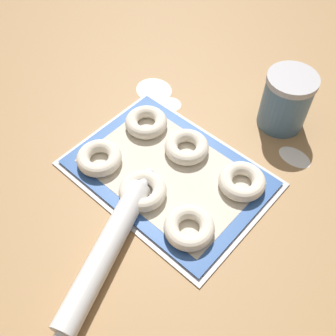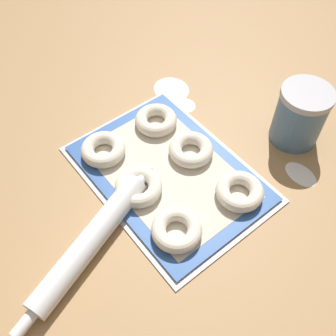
% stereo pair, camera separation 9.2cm
% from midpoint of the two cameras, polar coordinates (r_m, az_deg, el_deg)
% --- Properties ---
extents(ground_plane, '(2.80, 2.80, 0.00)m').
position_cam_midpoint_polar(ground_plane, '(0.95, 2.18, -0.47)').
color(ground_plane, '#A87F51').
extents(baking_tray, '(0.47, 0.34, 0.01)m').
position_cam_midpoint_polar(baking_tray, '(0.94, 2.78, -1.04)').
color(baking_tray, silver).
rests_on(baking_tray, ground_plane).
extents(baking_mat, '(0.44, 0.31, 0.00)m').
position_cam_midpoint_polar(baking_mat, '(0.94, 2.80, -0.84)').
color(baking_mat, '#2D569E').
rests_on(baking_mat, baking_tray).
extents(bagel_front_left, '(0.11, 0.11, 0.03)m').
position_cam_midpoint_polar(bagel_front_left, '(0.96, -6.71, 2.51)').
color(bagel_front_left, silver).
rests_on(bagel_front_left, baking_mat).
extents(bagel_front_center, '(0.11, 0.11, 0.03)m').
position_cam_midpoint_polar(bagel_front_center, '(0.89, -1.37, -2.97)').
color(bagel_front_center, silver).
rests_on(bagel_front_center, baking_mat).
extents(bagel_front_right, '(0.11, 0.11, 0.03)m').
position_cam_midpoint_polar(bagel_front_right, '(0.84, 4.43, -9.15)').
color(bagel_front_right, silver).
rests_on(bagel_front_right, baking_mat).
extents(bagel_back_left, '(0.11, 0.11, 0.03)m').
position_cam_midpoint_polar(bagel_back_left, '(1.02, 0.82, 6.81)').
color(bagel_back_left, silver).
rests_on(bagel_back_left, baking_mat).
extents(bagel_back_center, '(0.11, 0.11, 0.03)m').
position_cam_midpoint_polar(bagel_back_center, '(0.96, 6.07, 2.49)').
color(bagel_back_center, silver).
rests_on(bagel_back_center, baking_mat).
extents(bagel_back_right, '(0.11, 0.11, 0.03)m').
position_cam_midpoint_polar(bagel_back_right, '(0.91, 13.20, -3.52)').
color(bagel_back_right, silver).
rests_on(bagel_back_right, baking_mat).
extents(flour_canister, '(0.13, 0.13, 0.15)m').
position_cam_midpoint_polar(flour_canister, '(1.03, 21.06, 6.97)').
color(flour_canister, slate).
rests_on(flour_canister, ground_plane).
extents(rolling_pin, '(0.18, 0.42, 0.05)m').
position_cam_midpoint_polar(rolling_pin, '(0.83, -8.08, -10.66)').
color(rolling_pin, silver).
rests_on(rolling_pin, ground_plane).
extents(flour_patch_near, '(0.08, 0.06, 0.00)m').
position_cam_midpoint_polar(flour_patch_near, '(1.01, 21.22, -1.00)').
color(flour_patch_near, white).
rests_on(flour_patch_near, ground_plane).
extents(flour_patch_far, '(0.11, 0.10, 0.00)m').
position_cam_midpoint_polar(flour_patch_far, '(1.15, 2.83, 11.27)').
color(flour_patch_far, white).
rests_on(flour_patch_far, ground_plane).
extents(flour_patch_side, '(0.06, 0.05, 0.00)m').
position_cam_midpoint_polar(flour_patch_side, '(1.10, 4.95, 8.96)').
color(flour_patch_side, white).
rests_on(flour_patch_side, ground_plane).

